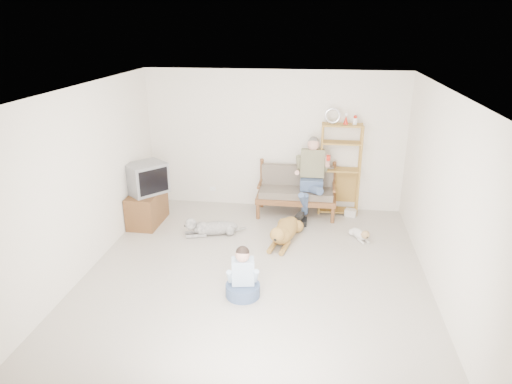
# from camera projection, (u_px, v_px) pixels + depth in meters

# --- Properties ---
(floor) EXTENTS (5.50, 5.50, 0.00)m
(floor) POSITION_uv_depth(u_px,v_px,m) (255.00, 274.00, 6.77)
(floor) COLOR beige
(floor) RESTS_ON ground
(ceiling) EXTENTS (5.50, 5.50, 0.00)m
(ceiling) POSITION_uv_depth(u_px,v_px,m) (255.00, 90.00, 5.82)
(ceiling) COLOR white
(ceiling) RESTS_ON ground
(wall_back) EXTENTS (5.00, 0.00, 5.00)m
(wall_back) POSITION_uv_depth(u_px,v_px,m) (274.00, 141.00, 8.85)
(wall_back) COLOR silver
(wall_back) RESTS_ON ground
(wall_front) EXTENTS (5.00, 0.00, 5.00)m
(wall_front) POSITION_uv_depth(u_px,v_px,m) (210.00, 303.00, 3.74)
(wall_front) COLOR silver
(wall_front) RESTS_ON ground
(wall_left) EXTENTS (0.00, 5.50, 5.50)m
(wall_left) POSITION_uv_depth(u_px,v_px,m) (84.00, 181.00, 6.60)
(wall_left) COLOR silver
(wall_left) RESTS_ON ground
(wall_right) EXTENTS (0.00, 5.50, 5.50)m
(wall_right) POSITION_uv_depth(u_px,v_px,m) (443.00, 198.00, 5.98)
(wall_right) COLOR silver
(wall_right) RESTS_ON ground
(loveseat) EXTENTS (1.50, 0.70, 0.95)m
(loveseat) POSITION_uv_depth(u_px,v_px,m) (296.00, 190.00, 8.76)
(loveseat) COLOR brown
(loveseat) RESTS_ON ground
(man) EXTENTS (0.58, 0.83, 1.35)m
(man) POSITION_uv_depth(u_px,v_px,m) (310.00, 183.00, 8.46)
(man) COLOR #445A7C
(man) RESTS_ON loveseat
(etagere) EXTENTS (0.78, 0.34, 2.05)m
(etagere) POSITION_uv_depth(u_px,v_px,m) (340.00, 168.00, 8.66)
(etagere) COLOR #B28738
(etagere) RESTS_ON ground
(book_stack) EXTENTS (0.25, 0.21, 0.14)m
(book_stack) POSITION_uv_depth(u_px,v_px,m) (351.00, 213.00, 8.77)
(book_stack) COLOR white
(book_stack) RESTS_ON ground
(tv_stand) EXTENTS (0.52, 0.91, 0.60)m
(tv_stand) POSITION_uv_depth(u_px,v_px,m) (147.00, 208.00, 8.40)
(tv_stand) COLOR brown
(tv_stand) RESTS_ON ground
(crt_tv) EXTENTS (0.83, 0.84, 0.55)m
(crt_tv) POSITION_uv_depth(u_px,v_px,m) (146.00, 178.00, 8.21)
(crt_tv) COLOR slate
(crt_tv) RESTS_ON tv_stand
(wall_outlet) EXTENTS (0.12, 0.02, 0.08)m
(wall_outlet) POSITION_uv_depth(u_px,v_px,m) (213.00, 189.00, 9.36)
(wall_outlet) COLOR white
(wall_outlet) RESTS_ON ground
(golden_retriever) EXTENTS (0.54, 1.41, 0.43)m
(golden_retriever) POSITION_uv_depth(u_px,v_px,m) (284.00, 232.00, 7.74)
(golden_retriever) COLOR #A77F3A
(golden_retriever) RESTS_ON ground
(shaggy_dog) EXTENTS (1.09, 0.52, 0.34)m
(shaggy_dog) POSITION_uv_depth(u_px,v_px,m) (210.00, 228.00, 7.98)
(shaggy_dog) COLOR silver
(shaggy_dog) RESTS_ON ground
(terrier) EXTENTS (0.33, 0.56, 0.23)m
(terrier) POSITION_uv_depth(u_px,v_px,m) (361.00, 234.00, 7.82)
(terrier) COLOR silver
(terrier) RESTS_ON ground
(child) EXTENTS (0.47, 0.47, 0.74)m
(child) POSITION_uv_depth(u_px,v_px,m) (243.00, 278.00, 6.16)
(child) COLOR #445A7C
(child) RESTS_ON ground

